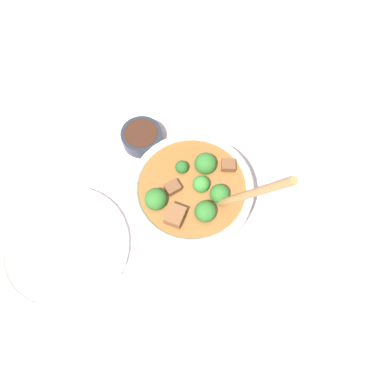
# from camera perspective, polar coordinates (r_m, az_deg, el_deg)

# --- Properties ---
(ground_plane) EXTENTS (4.00, 4.00, 0.00)m
(ground_plane) POSITION_cam_1_polar(r_m,az_deg,el_deg) (0.75, -0.00, -1.61)
(ground_plane) COLOR silver
(stew_bowl) EXTENTS (0.23, 0.23, 0.29)m
(stew_bowl) POSITION_cam_1_polar(r_m,az_deg,el_deg) (0.70, 0.05, -0.17)
(stew_bowl) COLOR #B2C6BC
(stew_bowl) RESTS_ON ground_plane
(condiment_bowl) EXTENTS (0.09, 0.09, 0.03)m
(condiment_bowl) POSITION_cam_1_polar(r_m,az_deg,el_deg) (0.80, -7.66, 8.35)
(condiment_bowl) COLOR #232833
(condiment_bowl) RESTS_ON ground_plane
(empty_plate) EXTENTS (0.25, 0.25, 0.02)m
(empty_plate) POSITION_cam_1_polar(r_m,az_deg,el_deg) (0.75, -19.00, -7.88)
(empty_plate) COLOR white
(empty_plate) RESTS_ON ground_plane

